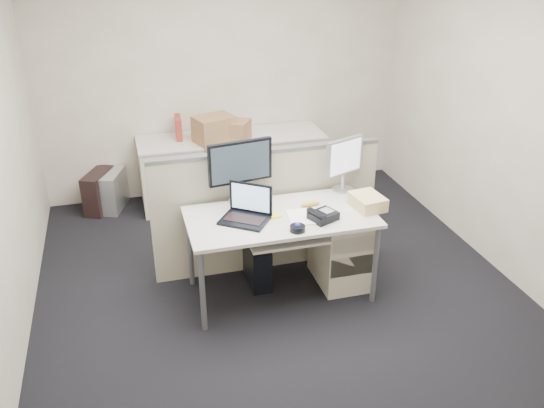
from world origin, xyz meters
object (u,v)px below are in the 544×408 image
object	(u,v)px
desk	(281,223)
desk_phone	(323,216)
laptop	(244,206)
monitor_main	(240,172)

from	to	relation	value
desk	desk_phone	distance (m)	0.35
laptop	desk_phone	world-z (taller)	laptop
laptop	desk_phone	size ratio (longest dim) A/B	1.76
monitor_main	laptop	xyz separation A→B (m)	(-0.05, -0.34, -0.14)
monitor_main	laptop	world-z (taller)	monitor_main
monitor_main	desk_phone	bearing A→B (deg)	-49.68
desk	laptop	xyz separation A→B (m)	(-0.30, -0.02, 0.20)
monitor_main	desk_phone	size ratio (longest dim) A/B	2.64
monitor_main	laptop	bearing A→B (deg)	-107.10
monitor_main	laptop	distance (m)	0.37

